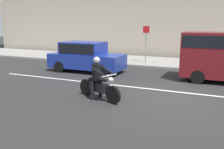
% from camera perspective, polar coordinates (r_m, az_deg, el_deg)
% --- Properties ---
extents(ground_plane, '(80.00, 80.00, 0.00)m').
position_cam_1_polar(ground_plane, '(10.00, 12.70, -5.03)').
color(ground_plane, '#272727').
extents(sidewalk_slab, '(40.00, 4.40, 0.14)m').
position_cam_1_polar(sidewalk_slab, '(17.72, 17.98, 2.19)').
color(sidewalk_slab, gray).
rests_on(sidewalk_slab, ground_plane).
extents(lane_marking_stripe, '(18.00, 0.14, 0.01)m').
position_cam_1_polar(lane_marking_stripe, '(10.87, 12.98, -3.67)').
color(lane_marking_stripe, silver).
rests_on(lane_marking_stripe, ground_plane).
extents(motorcycle_with_rider_black_leather, '(2.04, 0.98, 1.60)m').
position_cam_1_polar(motorcycle_with_rider_black_leather, '(9.37, -3.04, -1.77)').
color(motorcycle_with_rider_black_leather, black).
rests_on(motorcycle_with_rider_black_leather, ground_plane).
extents(parked_sedan_cobalt_blue, '(4.34, 1.82, 1.72)m').
position_cam_1_polar(parked_sedan_cobalt_blue, '(14.73, -6.00, 4.05)').
color(parked_sedan_cobalt_blue, navy).
rests_on(parked_sedan_cobalt_blue, ground_plane).
extents(street_sign_post, '(0.44, 0.08, 2.47)m').
position_cam_1_polar(street_sign_post, '(17.25, 7.69, 7.65)').
color(street_sign_post, gray).
rests_on(street_sign_post, sidewalk_slab).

